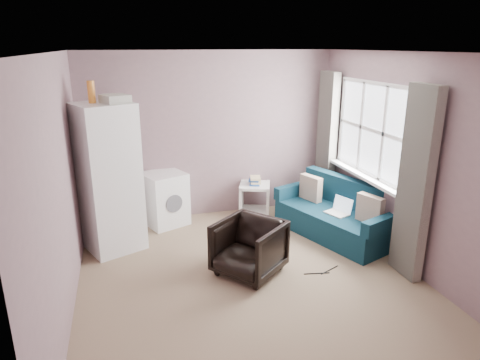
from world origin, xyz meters
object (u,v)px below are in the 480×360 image
Objects in this scene: side_table at (255,197)px; sofa at (337,216)px; fridge at (109,177)px; washing_machine at (165,198)px; armchair at (249,245)px.

side_table is 1.35m from sofa.
sofa is at bearing -31.77° from fridge.
washing_machine reaches higher than side_table.
sofa reaches higher than armchair.
fridge is (-1.52, 1.13, 0.61)m from armchair.
washing_machine is 2.52m from sofa.
side_table is (0.61, 1.71, -0.06)m from armchair.
armchair is at bearing -88.79° from washing_machine.
sofa is at bearing -47.48° from washing_machine.
sofa is (1.51, 0.70, -0.07)m from armchair.
fridge is 3.46× the size of side_table.
fridge reaches higher than armchair.
side_table is 0.33× the size of sofa.
armchair is at bearing -60.28° from fridge.
armchair is at bearing -175.88° from sofa.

